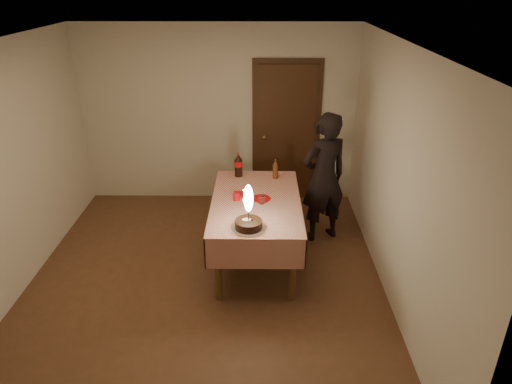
% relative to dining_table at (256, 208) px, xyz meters
% --- Properties ---
extents(ground, '(4.00, 4.50, 0.01)m').
position_rel_dining_table_xyz_m(ground, '(-0.57, -0.45, -0.71)').
color(ground, brown).
rests_on(ground, ground).
extents(room_shell, '(4.04, 4.54, 2.62)m').
position_rel_dining_table_xyz_m(room_shell, '(-0.54, -0.38, 0.94)').
color(room_shell, beige).
rests_on(room_shell, ground).
extents(dining_table, '(1.02, 1.72, 0.82)m').
position_rel_dining_table_xyz_m(dining_table, '(0.00, 0.00, 0.00)').
color(dining_table, brown).
rests_on(dining_table, ground).
extents(birthday_cake, '(0.35, 0.35, 0.48)m').
position_rel_dining_table_xyz_m(birthday_cake, '(-0.07, -0.65, 0.23)').
color(birthday_cake, white).
rests_on(birthday_cake, dining_table).
extents(red_plate, '(0.22, 0.22, 0.01)m').
position_rel_dining_table_xyz_m(red_plate, '(0.06, 0.03, 0.11)').
color(red_plate, '#BA0C0D').
rests_on(red_plate, dining_table).
extents(red_cup, '(0.08, 0.08, 0.10)m').
position_rel_dining_table_xyz_m(red_cup, '(-0.22, -0.00, 0.16)').
color(red_cup, red).
rests_on(red_cup, dining_table).
extents(clear_cup, '(0.07, 0.07, 0.09)m').
position_rel_dining_table_xyz_m(clear_cup, '(0.07, -0.09, 0.15)').
color(clear_cup, silver).
rests_on(clear_cup, dining_table).
extents(napkin_stack, '(0.15, 0.15, 0.02)m').
position_rel_dining_table_xyz_m(napkin_stack, '(-0.15, 0.13, 0.12)').
color(napkin_stack, '#AF1417').
rests_on(napkin_stack, dining_table).
extents(cola_bottle, '(0.10, 0.10, 0.32)m').
position_rel_dining_table_xyz_m(cola_bottle, '(-0.23, 0.69, 0.26)').
color(cola_bottle, black).
rests_on(cola_bottle, dining_table).
extents(amber_bottle_right, '(0.06, 0.06, 0.26)m').
position_rel_dining_table_xyz_m(amber_bottle_right, '(0.24, 0.63, 0.23)').
color(amber_bottle_right, '#5C290F').
rests_on(amber_bottle_right, dining_table).
extents(photographer, '(0.73, 0.62, 1.70)m').
position_rel_dining_table_xyz_m(photographer, '(0.85, 0.57, 0.14)').
color(photographer, black).
rests_on(photographer, ground).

